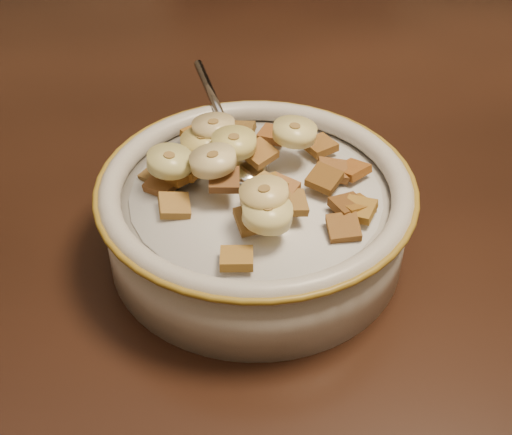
{
  "coord_description": "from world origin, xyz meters",
  "views": [
    {
      "loc": [
        -0.05,
        -0.46,
        1.1
      ],
      "look_at": [
        -0.02,
        -0.07,
        0.78
      ],
      "focal_mm": 50.0,
      "sensor_mm": 36.0,
      "label": 1
    }
  ],
  "objects": [
    {
      "name": "cereal_square_16",
      "position": [
        -0.02,
        -0.1,
        0.82
      ],
      "size": [
        0.03,
        0.03,
        0.01
      ],
      "primitive_type": "cube",
      "rotation": [
        0.19,
        0.17,
        2.81
      ],
      "color": "#8D6219",
      "rests_on": "milk"
    },
    {
      "name": "cereal_square_23",
      "position": [
        -0.01,
        -0.09,
        0.82
      ],
      "size": [
        0.03,
        0.03,
        0.01
      ],
      "primitive_type": "cube",
      "rotation": [
        0.07,
        -0.16,
        0.94
      ],
      "color": "brown",
      "rests_on": "milk"
    },
    {
      "name": "milk",
      "position": [
        -0.02,
        -0.07,
        0.8
      ],
      "size": [
        0.17,
        0.17,
        0.0
      ],
      "primitive_type": "cylinder",
      "color": "silver",
      "rests_on": "cereal_bowl"
    },
    {
      "name": "cereal_square_0",
      "position": [
        0.04,
        -0.1,
        0.81
      ],
      "size": [
        0.03,
        0.03,
        0.01
      ],
      "primitive_type": "cube",
      "rotation": [
        -0.1,
        -0.08,
        1.06
      ],
      "color": "olive",
      "rests_on": "milk"
    },
    {
      "name": "banana_slice_6",
      "position": [
        -0.03,
        -0.05,
        0.83
      ],
      "size": [
        0.04,
        0.04,
        0.01
      ],
      "primitive_type": "cylinder",
      "rotation": [
        0.01,
        -0.0,
        0.6
      ],
      "color": "#CABD6A",
      "rests_on": "milk"
    },
    {
      "name": "cereal_square_20",
      "position": [
        -0.04,
        -0.14,
        0.81
      ],
      "size": [
        0.02,
        0.02,
        0.01
      ],
      "primitive_type": "cube",
      "rotation": [
        -0.0,
        0.13,
        1.5
      ],
      "color": "olive",
      "rests_on": "milk"
    },
    {
      "name": "banana_slice_8",
      "position": [
        0.01,
        -0.04,
        0.83
      ],
      "size": [
        0.04,
        0.04,
        0.01
      ],
      "primitive_type": "cylinder",
      "rotation": [
        0.03,
        -0.09,
        3.0
      ],
      "color": "#D5CD89",
      "rests_on": "milk"
    },
    {
      "name": "banana_slice_3",
      "position": [
        -0.02,
        -0.12,
        0.82
      ],
      "size": [
        0.04,
        0.04,
        0.02
      ],
      "primitive_type": "cylinder",
      "rotation": [
        0.11,
        -0.11,
        2.72
      ],
      "color": "#EEE294",
      "rests_on": "milk"
    },
    {
      "name": "cereal_square_15",
      "position": [
        -0.08,
        -0.06,
        0.81
      ],
      "size": [
        0.03,
        0.03,
        0.01
      ],
      "primitive_type": "cube",
      "rotation": [
        -0.14,
        0.04,
        2.52
      ],
      "color": "brown",
      "rests_on": "milk"
    },
    {
      "name": "cereal_square_7",
      "position": [
        -0.0,
        -0.01,
        0.81
      ],
      "size": [
        0.03,
        0.03,
        0.01
      ],
      "primitive_type": "cube",
      "rotation": [
        0.04,
        0.05,
        2.67
      ],
      "color": "brown",
      "rests_on": "milk"
    },
    {
      "name": "table",
      "position": [
        0.0,
        0.0,
        0.73
      ],
      "size": [
        1.4,
        0.9,
        0.04
      ],
      "primitive_type": "cube",
      "rotation": [
        0.0,
        0.0,
        0.0
      ],
      "color": "black",
      "rests_on": "floor"
    },
    {
      "name": "spoon",
      "position": [
        -0.03,
        -0.04,
        0.8
      ],
      "size": [
        0.05,
        0.06,
        0.01
      ],
      "primitive_type": "ellipsoid",
      "rotation": [
        0.0,
        0.0,
        3.38
      ],
      "color": "#ADAEB0",
      "rests_on": "cereal_bowl"
    },
    {
      "name": "cereal_square_6",
      "position": [
        -0.03,
        -0.0,
        0.81
      ],
      "size": [
        0.03,
        0.03,
        0.01
      ],
      "primitive_type": "cube",
      "rotation": [
        -0.15,
        -0.14,
        1.22
      ],
      "color": "brown",
      "rests_on": "milk"
    },
    {
      "name": "banana_slice_0",
      "position": [
        -0.06,
        -0.04,
        0.82
      ],
      "size": [
        0.04,
        0.04,
        0.01
      ],
      "primitive_type": "cylinder",
      "rotation": [
        0.0,
        0.08,
        2.91
      ],
      "color": "tan",
      "rests_on": "milk"
    },
    {
      "name": "cereal_square_26",
      "position": [
        -0.03,
        -0.02,
        0.81
      ],
      "size": [
        0.02,
        0.02,
        0.01
      ],
      "primitive_type": "cube",
      "rotation": [
        0.05,
        0.17,
        1.68
      ],
      "color": "brown",
      "rests_on": "milk"
    },
    {
      "name": "banana_slice_5",
      "position": [
        -0.08,
        -0.06,
        0.82
      ],
      "size": [
        0.04,
        0.04,
        0.01
      ],
      "primitive_type": "cylinder",
      "rotation": [
        0.02,
        -0.11,
        2.78
      ],
      "color": "#CBC169",
      "rests_on": "milk"
    },
    {
      "name": "banana_slice_1",
      "position": [
        -0.02,
        -0.12,
        0.82
      ],
      "size": [
        0.04,
        0.04,
        0.01
      ],
      "primitive_type": "cylinder",
      "rotation": [
        -0.0,
        -0.01,
        2.24
      ],
      "color": "#F0E293",
      "rests_on": "milk"
    },
    {
      "name": "cereal_square_1",
      "position": [
        -0.07,
        -0.06,
        0.81
      ],
      "size": [
        0.03,
        0.03,
        0.01
      ],
      "primitive_type": "cube",
      "rotation": [
        -0.05,
        0.08,
        0.72
      ],
      "color": "brown",
      "rests_on": "milk"
    },
    {
      "name": "banana_slice_4",
      "position": [
        -0.02,
        -0.11,
        0.83
      ],
      "size": [
        0.04,
        0.04,
        0.01
      ],
      "primitive_type": "cylinder",
      "rotation": [
        -0.08,
        -0.06,
        0.61
      ],
      "color": "#DCCA87",
      "rests_on": "milk"
    },
    {
      "name": "cereal_square_8",
      "position": [
        -0.02,
        -0.09,
        0.82
      ],
      "size": [
        0.02,
        0.02,
        0.01
      ],
      "primitive_type": "cube",
      "rotation": [
        0.19,
        -0.16,
        0.13
      ],
      "color": "brown",
      "rests_on": "milk"
    },
    {
      "name": "cereal_square_19",
      "position": [
        -0.06,
        -0.04,
        0.81
      ],
      "size": [
        0.03,
        0.03,
        0.01
      ],
      "primitive_type": "cube",
      "rotation": [
        0.22,
        -0.03,
        1.93
      ],
      "color": "brown",
      "rests_on": "milk"
    },
    {
      "name": "cereal_square_10",
      "position": [
        -0.0,
        -0.1,
        0.82
      ],
      "size": [
        0.02,
        0.02,
        0.01
      ],
      "primitive_type": "cube",
      "rotation": [
        0.11,
        0.12,
        0.08
      ],
      "color": "brown",
      "rests_on": "milk"
    },
    {
      "name": "cereal_square_3",
      "position": [
        0.03,
        -0.06,
        0.81
      ],
      "size": [
        0.02,
        0.02,
        0.01
      ],
      "primitive_type": "cube",
      "rotation": [
        0.2,
        -0.07,
        1.53
      ],
      "color": "brown",
      "rests_on": "milk"
    },
    {
      "name": "cereal_square_5",
      "position": [
        0.02,
        -0.07,
        0.81
      ],
      "size": [
        0.03,
        0.03,
        0.01
      ],
      "primitive_type": "cube",
      "rotation": [
        -0.17,
        -0.08,
        2.51
      ],
      "color": "#613711",
      "rests_on": "milk"
    },
    {
      "name": "cereal_square_24",
      "position": [
        0.05,
        -0.06,
        0.81
      ],
      "size": [
        0.03,
        0.03,
        0.01
      ],
      "primitive_type": "cube",
      "rotation": [
        -0.24,
        0.01,
        0.62
      ],
      "color": "#91551F",
      "rests_on": "milk"
    },
    {
      "name": "cereal_square_18",
      "position": [
        -0.08,
        -0.09,
        0.81
      ],
      "size": [
        0.02,
        0.02,
        0.01
      ],
      "primitive_type": "cube",
      "rotation": [
        0.17,
        -0.13,
        1.66
      ],
      "color": "olive",
      "rests_on": "milk"
    },
    {
      "name": "cereal_square_14",
      "position": [
        -0.04,
        -0.08,
        0.82
      ],
      "size": [
        0.02,
        0.02,
        0.01
      ],
      "primitive_type": "cube",
      "rotation": [
        0.03,
        -0.15,
        1.51
      ],
      "color": "brown",
      "rests_on": "milk"
    },
    {
      "name": "banana_slice_7",
      "position": [
        -0.05,
        -0.07,
        0.83
      ],
      "size": [
        0.04,
        0.04,
        0.02
      ],
      "primitive_type": "cylinder",
      "rotation": [
        -0.12,
        0.09,
        1.81
      ],
      "color": "#CABF86",
      "rests_on": "milk"
    },
    {
      "name": "cereal_square_25",
      "position": [
        -0.02,
        -0.05,
        0.82
      ],
      "size": [
        0.03,
        0.03,
        0.01
      ],
      "primitive_type": "cube",
      "rotation": [
        0.14,
        -0.11,
        0.66
      ],
      "color": "brown",
      "rests_on": "milk"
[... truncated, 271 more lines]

